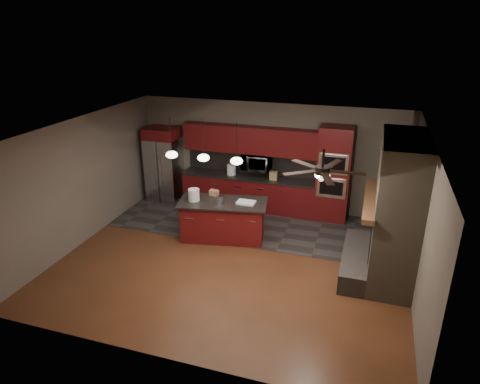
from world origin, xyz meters
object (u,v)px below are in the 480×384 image
at_px(microwave, 257,162).
at_px(counter_box, 274,176).
at_px(oven_tower, 333,174).
at_px(paint_tray, 246,202).
at_px(paint_can, 219,200).
at_px(kitchen_island, 223,220).
at_px(white_bucket, 194,195).
at_px(cardboard_box, 214,193).
at_px(counter_bucket, 231,170).
at_px(refrigerator, 164,164).

xyz_separation_m(microwave, counter_box, (0.48, -0.10, -0.29)).
height_order(oven_tower, paint_tray, oven_tower).
bearing_deg(paint_can, kitchen_island, 61.74).
height_order(white_bucket, cardboard_box, white_bucket).
bearing_deg(kitchen_island, paint_tray, -1.64).
bearing_deg(counter_bucket, counter_box, -2.48).
xyz_separation_m(oven_tower, refrigerator, (-4.59, -0.07, -0.17)).
relative_size(cardboard_box, counter_bucket, 0.72).
relative_size(paint_can, counter_bucket, 0.66).
relative_size(paint_tray, cardboard_box, 2.04).
bearing_deg(counter_box, paint_tray, -98.53).
bearing_deg(white_bucket, oven_tower, 34.39).
distance_m(microwave, paint_can, 2.03).
height_order(kitchen_island, paint_tray, paint_tray).
xyz_separation_m(paint_tray, counter_box, (0.21, 1.72, 0.07)).
bearing_deg(kitchen_island, white_bucket, -179.20).
bearing_deg(paint_tray, paint_can, -163.45).
bearing_deg(oven_tower, counter_box, -178.37).
bearing_deg(counter_bucket, white_bucket, -96.45).
height_order(microwave, kitchen_island, microwave).
xyz_separation_m(paint_can, paint_tray, (0.57, 0.17, -0.04)).
bearing_deg(paint_can, microwave, 81.32).
xyz_separation_m(microwave, paint_tray, (0.27, -1.82, -0.36)).
height_order(paint_can, paint_tray, paint_can).
distance_m(counter_bucket, counter_box, 1.16).
xyz_separation_m(kitchen_island, white_bucket, (-0.64, -0.13, 0.59)).
xyz_separation_m(white_bucket, counter_box, (1.38, 1.92, -0.05)).
bearing_deg(counter_box, cardboard_box, -126.80).
bearing_deg(refrigerator, white_bucket, -47.80).
bearing_deg(microwave, oven_tower, -1.66).
relative_size(microwave, kitchen_island, 0.35).
relative_size(paint_tray, counter_bucket, 1.46).
xyz_separation_m(microwave, kitchen_island, (-0.26, -1.90, -0.83)).
height_order(oven_tower, microwave, oven_tower).
relative_size(paint_can, cardboard_box, 0.92).
bearing_deg(counter_box, paint_can, -113.99).
bearing_deg(refrigerator, paint_tray, -30.34).
bearing_deg(paint_can, counter_bucket, 100.88).
distance_m(paint_can, paint_tray, 0.60).
distance_m(refrigerator, cardboard_box, 2.51).
distance_m(kitchen_island, paint_tray, 0.71).
relative_size(white_bucket, paint_tray, 0.68).
distance_m(refrigerator, paint_tray, 3.34).
relative_size(oven_tower, kitchen_island, 1.13).
xyz_separation_m(kitchen_island, paint_can, (-0.05, -0.09, 0.51)).
bearing_deg(refrigerator, oven_tower, 0.92).
relative_size(cardboard_box, counter_box, 0.91).
bearing_deg(refrigerator, microwave, 2.87).
bearing_deg(paint_tray, oven_tower, 45.95).
xyz_separation_m(refrigerator, white_bucket, (1.72, -1.89, 0.03)).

